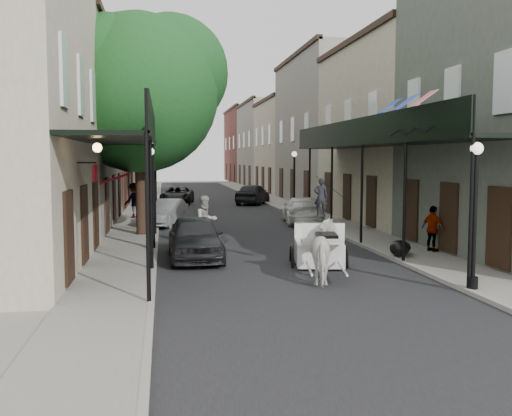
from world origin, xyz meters
name	(u,v)px	position (x,y,z in m)	size (l,w,h in m)	color
ground	(297,282)	(0.00, 0.00, 0.00)	(140.00, 140.00, 0.00)	gray
road	(223,213)	(0.00, 20.00, 0.01)	(8.00, 90.00, 0.01)	black
sidewalk_left	(141,214)	(-5.00, 20.00, 0.06)	(2.20, 90.00, 0.12)	gray
sidewalk_right	(301,211)	(5.00, 20.00, 0.06)	(2.20, 90.00, 0.12)	gray
building_row_left	(97,134)	(-8.60, 30.00, 5.25)	(5.00, 80.00, 10.50)	beige
building_row_right	(315,136)	(8.60, 30.00, 5.25)	(5.00, 80.00, 10.50)	gray
gallery_left	(132,142)	(-4.79, 6.98, 4.05)	(2.20, 18.05, 4.88)	black
gallery_right	(373,143)	(4.79, 6.98, 4.05)	(2.20, 18.05, 4.88)	black
tree_near	(149,87)	(-4.20, 10.18, 6.49)	(7.31, 6.80, 9.63)	#382619
tree_far	(153,122)	(-4.25, 24.18, 5.84)	(6.45, 6.00, 8.61)	#382619
lamppost_right_near	(475,213)	(4.10, -2.00, 2.05)	(0.32, 0.32, 3.71)	black
lamppost_left	(151,196)	(-4.10, 6.00, 2.05)	(0.32, 0.32, 3.71)	black
lamppost_right_far	(294,181)	(4.10, 18.00, 2.05)	(0.32, 0.32, 3.71)	black
horse	(326,251)	(0.82, -0.07, 0.85)	(0.92, 2.02, 1.71)	silver
carriage	(318,230)	(1.28, 2.54, 1.11)	(2.00, 2.72, 2.85)	black
pedestrian_walking	(206,221)	(-2.00, 7.08, 0.98)	(0.95, 0.74, 1.96)	#A7A59D
pedestrian_sidewalk_left	(134,200)	(-5.24, 17.15, 1.10)	(1.26, 0.72, 1.95)	gray
pedestrian_sidewalk_right	(433,229)	(5.80, 3.60, 0.93)	(0.95, 0.40, 1.63)	gray
car_left_near	(195,238)	(-2.60, 4.00, 0.75)	(1.76, 4.38, 1.49)	black
car_left_mid	(164,213)	(-3.60, 14.00, 0.67)	(1.42, 4.07, 1.34)	gray
car_left_far	(177,195)	(-2.60, 27.83, 0.66)	(2.19, 4.75, 1.32)	black
car_right_near	(302,210)	(3.60, 13.90, 0.70)	(1.96, 4.82, 1.40)	white
car_right_far	(253,194)	(2.98, 26.81, 0.78)	(1.83, 4.55, 1.55)	black
trash_bags	(401,248)	(4.32, 2.95, 0.38)	(0.92, 1.07, 0.56)	black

